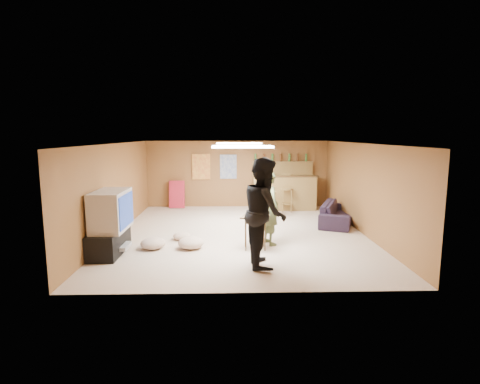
{
  "coord_description": "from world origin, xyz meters",
  "views": [
    {
      "loc": [
        -0.25,
        -8.95,
        2.42
      ],
      "look_at": [
        0.0,
        0.2,
        1.0
      ],
      "focal_mm": 28.0,
      "sensor_mm": 36.0,
      "label": 1
    }
  ],
  "objects_px": {
    "tray_table": "(255,233)",
    "person_olive": "(270,208)",
    "bar_counter": "(284,193)",
    "person_black": "(264,212)",
    "sofa": "(338,213)",
    "tv_body": "(111,210)"
  },
  "relations": [
    {
      "from": "person_olive",
      "to": "tray_table",
      "type": "bearing_deg",
      "value": 114.37
    },
    {
      "from": "bar_counter",
      "to": "tray_table",
      "type": "xyz_separation_m",
      "value": [
        -1.22,
        -4.22,
        -0.2
      ]
    },
    {
      "from": "bar_counter",
      "to": "person_black",
      "type": "bearing_deg",
      "value": -102.15
    },
    {
      "from": "person_olive",
      "to": "sofa",
      "type": "bearing_deg",
      "value": -69.27
    },
    {
      "from": "bar_counter",
      "to": "person_black",
      "type": "distance_m",
      "value": 5.34
    },
    {
      "from": "sofa",
      "to": "person_black",
      "type": "bearing_deg",
      "value": 166.66
    },
    {
      "from": "person_black",
      "to": "sofa",
      "type": "relative_size",
      "value": 1.02
    },
    {
      "from": "person_olive",
      "to": "tray_table",
      "type": "height_order",
      "value": "person_olive"
    },
    {
      "from": "bar_counter",
      "to": "tray_table",
      "type": "distance_m",
      "value": 4.4
    },
    {
      "from": "sofa",
      "to": "tray_table",
      "type": "xyz_separation_m",
      "value": [
        -2.42,
        -2.25,
        0.07
      ]
    },
    {
      "from": "person_olive",
      "to": "sofa",
      "type": "relative_size",
      "value": 0.83
    },
    {
      "from": "sofa",
      "to": "tray_table",
      "type": "distance_m",
      "value": 3.3
    },
    {
      "from": "tray_table",
      "to": "person_olive",
      "type": "bearing_deg",
      "value": 45.94
    },
    {
      "from": "tv_body",
      "to": "tray_table",
      "type": "xyz_separation_m",
      "value": [
        2.93,
        0.23,
        -0.55
      ]
    },
    {
      "from": "bar_counter",
      "to": "sofa",
      "type": "height_order",
      "value": "bar_counter"
    },
    {
      "from": "person_black",
      "to": "sofa",
      "type": "distance_m",
      "value": 4.04
    },
    {
      "from": "bar_counter",
      "to": "person_black",
      "type": "height_order",
      "value": "person_black"
    },
    {
      "from": "person_olive",
      "to": "person_black",
      "type": "distance_m",
      "value": 1.37
    },
    {
      "from": "bar_counter",
      "to": "person_olive",
      "type": "relative_size",
      "value": 1.23
    },
    {
      "from": "person_black",
      "to": "tray_table",
      "type": "distance_m",
      "value": 1.18
    },
    {
      "from": "bar_counter",
      "to": "sofa",
      "type": "bearing_deg",
      "value": -58.7
    },
    {
      "from": "bar_counter",
      "to": "person_olive",
      "type": "bearing_deg",
      "value": -102.79
    }
  ]
}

